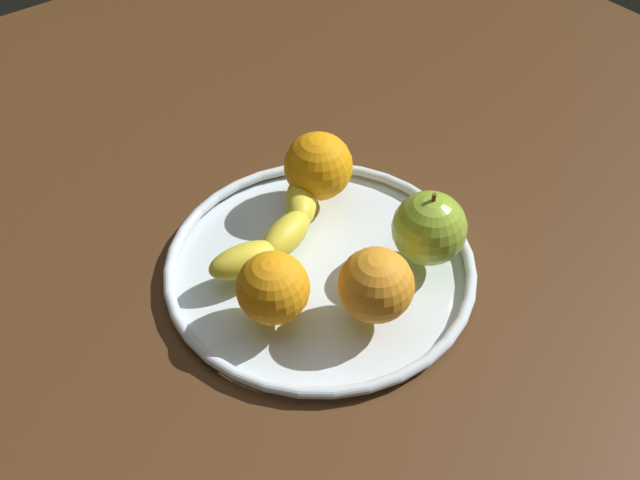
{
  "coord_description": "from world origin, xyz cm",
  "views": [
    {
      "loc": [
        -31.75,
        -40.37,
        57.21
      ],
      "look_at": [
        0.0,
        0.0,
        4.8
      ],
      "focal_mm": 39.5,
      "sensor_mm": 36.0,
      "label": 1
    }
  ],
  "objects_px": {
    "fruit_bowl": "(320,265)",
    "orange_back_right": "(379,283)",
    "orange_back_left": "(273,288)",
    "banana": "(279,229)",
    "apple": "(429,228)",
    "orange_center": "(318,166)"
  },
  "relations": [
    {
      "from": "fruit_bowl",
      "to": "orange_back_left",
      "type": "height_order",
      "value": "orange_back_left"
    },
    {
      "from": "orange_back_left",
      "to": "banana",
      "type": "bearing_deg",
      "value": 51.25
    },
    {
      "from": "banana",
      "to": "apple",
      "type": "height_order",
      "value": "apple"
    },
    {
      "from": "banana",
      "to": "orange_back_right",
      "type": "height_order",
      "value": "orange_back_right"
    },
    {
      "from": "fruit_bowl",
      "to": "banana",
      "type": "relative_size",
      "value": 1.86
    },
    {
      "from": "apple",
      "to": "orange_center",
      "type": "distance_m",
      "value": 0.15
    },
    {
      "from": "fruit_bowl",
      "to": "orange_center",
      "type": "relative_size",
      "value": 4.24
    },
    {
      "from": "banana",
      "to": "orange_back_left",
      "type": "xyz_separation_m",
      "value": [
        -0.06,
        -0.08,
        0.02
      ]
    },
    {
      "from": "fruit_bowl",
      "to": "banana",
      "type": "height_order",
      "value": "banana"
    },
    {
      "from": "apple",
      "to": "fruit_bowl",
      "type": "bearing_deg",
      "value": 145.69
    },
    {
      "from": "apple",
      "to": "orange_back_left",
      "type": "height_order",
      "value": "apple"
    },
    {
      "from": "apple",
      "to": "orange_back_right",
      "type": "relative_size",
      "value": 1.16
    },
    {
      "from": "orange_back_right",
      "to": "orange_back_left",
      "type": "xyz_separation_m",
      "value": [
        -0.08,
        0.06,
        -0.0
      ]
    },
    {
      "from": "banana",
      "to": "orange_back_right",
      "type": "distance_m",
      "value": 0.14
    },
    {
      "from": "apple",
      "to": "orange_back_left",
      "type": "relative_size",
      "value": 1.2
    },
    {
      "from": "banana",
      "to": "apple",
      "type": "xyz_separation_m",
      "value": [
        0.11,
        -0.11,
        0.02
      ]
    },
    {
      "from": "fruit_bowl",
      "to": "orange_center",
      "type": "distance_m",
      "value": 0.12
    },
    {
      "from": "fruit_bowl",
      "to": "banana",
      "type": "xyz_separation_m",
      "value": [
        -0.02,
        0.05,
        0.03
      ]
    },
    {
      "from": "fruit_bowl",
      "to": "orange_back_left",
      "type": "relative_size",
      "value": 4.63
    },
    {
      "from": "orange_back_left",
      "to": "orange_back_right",
      "type": "bearing_deg",
      "value": -35.49
    },
    {
      "from": "orange_center",
      "to": "orange_back_right",
      "type": "xyz_separation_m",
      "value": [
        -0.06,
        -0.17,
        -0.0
      ]
    },
    {
      "from": "fruit_bowl",
      "to": "orange_back_right",
      "type": "xyz_separation_m",
      "value": [
        0.0,
        -0.09,
        0.05
      ]
    }
  ]
}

